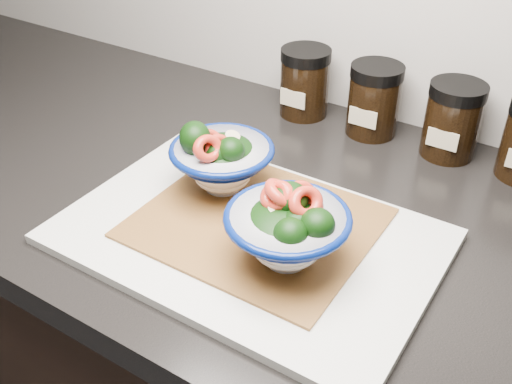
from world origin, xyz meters
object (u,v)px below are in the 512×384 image
Objects in this scene: bowl_left at (220,159)px; spice_jar_a at (305,82)px; cutting_board at (248,236)px; spice_jar_c at (453,120)px; bowl_right at (288,229)px; spice_jar_b at (374,100)px.

bowl_left is 1.22× the size of spice_jar_a.
spice_jar_a reaches higher than cutting_board.
bowl_left is at bearing -128.51° from spice_jar_c.
spice_jar_c is at bearing 78.63° from bowl_right.
bowl_right is 0.36m from spice_jar_b.
spice_jar_c is at bearing 0.00° from spice_jar_b.
bowl_right is at bearing -101.37° from spice_jar_c.
bowl_left is at bearing 144.42° from cutting_board.
bowl_right is at bearing -17.45° from cutting_board.
spice_jar_a and spice_jar_c have the same top height.
bowl_left is 0.29m from spice_jar_b.
spice_jar_b is at bearing 70.74° from bowl_left.
bowl_right reaches higher than spice_jar_b.
spice_jar_b is at bearing 0.00° from spice_jar_a.
bowl_right reaches higher than spice_jar_a.
spice_jar_c is (0.14, 0.33, 0.05)m from cutting_board.
spice_jar_a and spice_jar_b have the same top height.
spice_jar_a is 1.00× the size of spice_jar_c.
spice_jar_b is (0.10, 0.28, -0.00)m from bowl_left.
bowl_right is 0.36m from spice_jar_c.
spice_jar_c is (0.07, 0.36, -0.00)m from bowl_right.
bowl_right is 1.25× the size of spice_jar_a.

